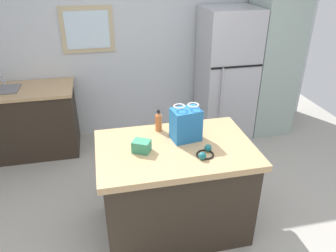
# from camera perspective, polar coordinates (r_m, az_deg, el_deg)

# --- Properties ---
(ground) EXTENTS (6.47, 6.47, 0.00)m
(ground) POSITION_cam_1_polar(r_m,az_deg,el_deg) (3.29, 1.56, -19.24)
(ground) COLOR #ADA89E
(back_wall) EXTENTS (5.39, 0.13, 2.69)m
(back_wall) POSITION_cam_1_polar(r_m,az_deg,el_deg) (4.70, -5.47, 14.62)
(back_wall) COLOR silver
(back_wall) RESTS_ON ground
(kitchen_island) EXTENTS (1.38, 0.91, 0.92)m
(kitchen_island) POSITION_cam_1_polar(r_m,az_deg,el_deg) (3.12, 1.20, -10.76)
(kitchen_island) COLOR #33281E
(kitchen_island) RESTS_ON ground
(refrigerator) EXTENTS (0.72, 0.72, 1.82)m
(refrigerator) POSITION_cam_1_polar(r_m,az_deg,el_deg) (4.73, 10.11, 8.82)
(refrigerator) COLOR #B7B7BC
(refrigerator) RESTS_ON ground
(tall_cabinet) EXTENTS (0.60, 0.64, 2.08)m
(tall_cabinet) POSITION_cam_1_polar(r_m,az_deg,el_deg) (4.98, 17.65, 10.53)
(tall_cabinet) COLOR #9EB2A8
(tall_cabinet) RESTS_ON ground
(sink_counter) EXTENTS (1.32, 0.68, 1.10)m
(sink_counter) POSITION_cam_1_polar(r_m,az_deg,el_deg) (4.69, -23.67, 0.83)
(sink_counter) COLOR #33281E
(sink_counter) RESTS_ON ground
(shopping_bag) EXTENTS (0.28, 0.22, 0.34)m
(shopping_bag) POSITION_cam_1_polar(r_m,az_deg,el_deg) (2.91, 3.14, 0.30)
(shopping_bag) COLOR #236BAD
(shopping_bag) RESTS_ON kitchen_island
(small_box) EXTENTS (0.18, 0.17, 0.10)m
(small_box) POSITION_cam_1_polar(r_m,az_deg,el_deg) (2.78, -4.65, -3.52)
(small_box) COLOR #388E66
(small_box) RESTS_ON kitchen_island
(bottle) EXTENTS (0.06, 0.06, 0.21)m
(bottle) POSITION_cam_1_polar(r_m,az_deg,el_deg) (3.08, -1.66, 0.81)
(bottle) COLOR #C66633
(bottle) RESTS_ON kitchen_island
(ear_defenders) EXTENTS (0.21, 0.21, 0.06)m
(ear_defenders) POSITION_cam_1_polar(r_m,az_deg,el_deg) (2.75, 6.52, -4.69)
(ear_defenders) COLOR black
(ear_defenders) RESTS_ON kitchen_island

